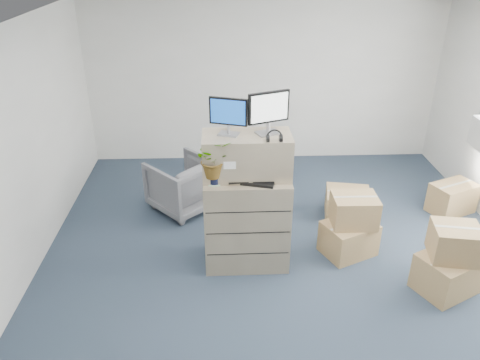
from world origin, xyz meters
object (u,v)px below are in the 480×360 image
(water_bottle, at_px, (251,164))
(monitor_right, at_px, (269,111))
(keyboard, at_px, (250,180))
(monitor_left, at_px, (228,114))
(office_chair, at_px, (183,183))
(filing_cabinet_lower, at_px, (247,220))
(potted_plant, at_px, (214,163))

(water_bottle, bearing_deg, monitor_right, 19.45)
(keyboard, xyz_separation_m, water_bottle, (0.02, 0.12, 0.15))
(monitor_right, bearing_deg, water_bottle, 177.57)
(keyboard, height_order, water_bottle, water_bottle)
(monitor_left, bearing_deg, office_chair, 135.74)
(monitor_right, distance_m, office_chair, 2.23)
(office_chair, bearing_deg, monitor_right, 88.94)
(filing_cabinet_lower, relative_size, keyboard, 2.03)
(filing_cabinet_lower, distance_m, potted_plant, 0.91)
(filing_cabinet_lower, bearing_deg, monitor_left, 161.30)
(monitor_left, bearing_deg, water_bottle, 6.89)
(filing_cabinet_lower, xyz_separation_m, keyboard, (0.03, -0.10, 0.59))
(office_chair, bearing_deg, keyboard, 79.28)
(monitor_left, distance_m, water_bottle, 0.63)
(monitor_right, height_order, keyboard, monitor_right)
(keyboard, relative_size, potted_plant, 1.05)
(monitor_right, distance_m, water_bottle, 0.64)
(filing_cabinet_lower, relative_size, office_chair, 1.37)
(monitor_right, bearing_deg, potted_plant, 176.76)
(monitor_left, distance_m, office_chair, 2.03)
(monitor_right, distance_m, potted_plant, 0.83)
(monitor_left, xyz_separation_m, office_chair, (-0.66, 1.24, -1.47))
(filing_cabinet_lower, xyz_separation_m, potted_plant, (-0.37, -0.12, 0.82))
(monitor_left, distance_m, monitor_right, 0.44)
(keyboard, xyz_separation_m, office_chair, (-0.89, 1.41, -0.75))
(filing_cabinet_lower, bearing_deg, keyboard, -75.39)
(filing_cabinet_lower, height_order, water_bottle, water_bottle)
(potted_plant, distance_m, office_chair, 1.80)
(monitor_right, relative_size, office_chair, 0.56)
(monitor_left, distance_m, potted_plant, 0.55)
(water_bottle, relative_size, potted_plant, 0.59)
(filing_cabinet_lower, bearing_deg, office_chair, 122.96)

